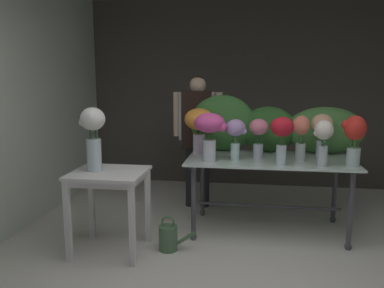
{
  "coord_description": "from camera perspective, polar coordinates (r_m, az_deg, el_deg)",
  "views": [
    {
      "loc": [
        0.09,
        -2.35,
        1.65
      ],
      "look_at": [
        -0.46,
        1.29,
        1.01
      ],
      "focal_mm": 36.45,
      "sensor_mm": 36.0,
      "label": 1
    }
  ],
  "objects": [
    {
      "name": "vase_scarlet_anemones",
      "position": [
        4.0,
        22.66,
        1.11
      ],
      "size": [
        0.24,
        0.2,
        0.49
      ],
      "color": "silver",
      "rests_on": "display_table_glass"
    },
    {
      "name": "ground_plane",
      "position": [
        4.5,
        6.95,
        -11.8
      ],
      "size": [
        8.05,
        8.05,
        0.0
      ],
      "primitive_type": "plane",
      "color": "silver"
    },
    {
      "name": "wall_back",
      "position": [
        6.02,
        7.77,
        7.36
      ],
      "size": [
        4.82,
        0.12,
        2.81
      ],
      "primitive_type": "cube",
      "color": "#4C4742",
      "rests_on": "ground"
    },
    {
      "name": "display_table_glass",
      "position": [
        4.22,
        11.22,
        -3.7
      ],
      "size": [
        1.72,
        0.93,
        0.81
      ],
      "color": "silver",
      "rests_on": "ground"
    },
    {
      "name": "vase_sunset_stock",
      "position": [
        4.28,
        1.04,
        2.98
      ],
      "size": [
        0.32,
        0.32,
        0.51
      ],
      "color": "silver",
      "rests_on": "display_table_glass"
    },
    {
      "name": "foliage_backdrop",
      "position": [
        4.49,
        11.79,
        2.37
      ],
      "size": [
        1.94,
        0.32,
        0.64
      ],
      "color": "#387033",
      "rests_on": "display_table_glass"
    },
    {
      "name": "vase_lilac_peonies",
      "position": [
        3.97,
        6.38,
        1.54
      ],
      "size": [
        0.21,
        0.2,
        0.43
      ],
      "color": "silver",
      "rests_on": "display_table_glass"
    },
    {
      "name": "vase_ivory_snapdragons",
      "position": [
        3.89,
        18.66,
        0.82
      ],
      "size": [
        0.18,
        0.18,
        0.44
      ],
      "color": "silver",
      "rests_on": "display_table_glass"
    },
    {
      "name": "vase_peach_ranunculus",
      "position": [
        4.3,
        18.48,
        2.09
      ],
      "size": [
        0.22,
        0.22,
        0.47
      ],
      "color": "silver",
      "rests_on": "display_table_glass"
    },
    {
      "name": "wall_left",
      "position": [
        4.88,
        -22.42,
        6.17
      ],
      "size": [
        0.12,
        3.78,
        2.81
      ],
      "primitive_type": "cube",
      "color": "silver",
      "rests_on": "ground"
    },
    {
      "name": "vase_white_roses_tall",
      "position": [
        3.69,
        -14.29,
        1.33
      ],
      "size": [
        0.24,
        0.23,
        0.59
      ],
      "color": "silver",
      "rests_on": "side_table_white"
    },
    {
      "name": "vase_coral_hydrangea",
      "position": [
        4.07,
        15.64,
        1.51
      ],
      "size": [
        0.17,
        0.17,
        0.46
      ],
      "color": "silver",
      "rests_on": "display_table_glass"
    },
    {
      "name": "florist",
      "position": [
        4.87,
        0.81,
        2.52
      ],
      "size": [
        0.61,
        0.24,
        1.66
      ],
      "color": "#232328",
      "rests_on": "ground"
    },
    {
      "name": "watering_can",
      "position": [
        3.85,
        -3.44,
        -13.49
      ],
      "size": [
        0.35,
        0.18,
        0.34
      ],
      "color": "#4C704C",
      "rests_on": "ground"
    },
    {
      "name": "vase_rosy_roses",
      "position": [
        4.13,
        9.69,
        1.6
      ],
      "size": [
        0.2,
        0.2,
        0.42
      ],
      "color": "silver",
      "rests_on": "display_table_glass"
    },
    {
      "name": "vase_fuchsia_carnations",
      "position": [
        3.92,
        2.55,
        2.2
      ],
      "size": [
        0.34,
        0.31,
        0.49
      ],
      "color": "silver",
      "rests_on": "display_table_glass"
    },
    {
      "name": "vase_crimson_lilies",
      "position": [
        3.83,
        13.06,
        1.58
      ],
      "size": [
        0.22,
        0.22,
        0.47
      ],
      "color": "silver",
      "rests_on": "display_table_glass"
    },
    {
      "name": "side_table_white",
      "position": [
        3.73,
        -12.04,
        -5.59
      ],
      "size": [
        0.68,
        0.61,
        0.78
      ],
      "color": "white",
      "rests_on": "ground"
    }
  ]
}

